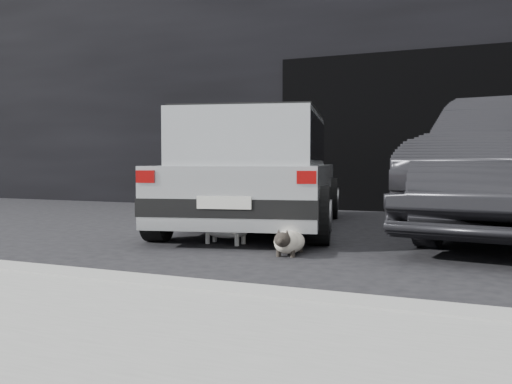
% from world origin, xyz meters
% --- Properties ---
extents(ground, '(80.00, 80.00, 0.00)m').
position_xyz_m(ground, '(0.00, 0.00, 0.00)').
color(ground, black).
rests_on(ground, ground).
extents(building_facade, '(34.00, 4.00, 5.00)m').
position_xyz_m(building_facade, '(1.00, 6.00, 2.50)').
color(building_facade, black).
rests_on(building_facade, ground).
extents(garage_opening, '(4.00, 0.10, 2.60)m').
position_xyz_m(garage_opening, '(1.00, 3.99, 1.30)').
color(garage_opening, black).
rests_on(garage_opening, ground).
extents(curb, '(18.00, 0.25, 0.12)m').
position_xyz_m(curb, '(1.00, -2.60, 0.06)').
color(curb, gray).
rests_on(curb, ground).
extents(sidewalk, '(18.00, 2.20, 0.11)m').
position_xyz_m(sidewalk, '(1.00, -3.80, 0.06)').
color(sidewalk, gray).
rests_on(sidewalk, ground).
extents(silver_hatchback, '(2.60, 4.13, 1.41)m').
position_xyz_m(silver_hatchback, '(-0.17, 0.94, 0.77)').
color(silver_hatchback, silver).
rests_on(silver_hatchback, ground).
extents(cat_siamese, '(0.30, 0.74, 0.26)m').
position_xyz_m(cat_siamese, '(0.87, -0.78, 0.12)').
color(cat_siamese, beige).
rests_on(cat_siamese, ground).
extents(cat_white, '(0.84, 0.31, 0.39)m').
position_xyz_m(cat_white, '(0.10, -0.39, 0.19)').
color(cat_white, white).
rests_on(cat_white, ground).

